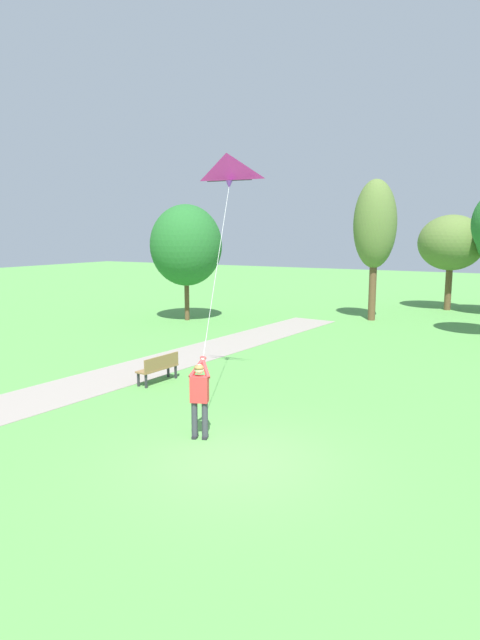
{
  "coord_description": "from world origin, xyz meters",
  "views": [
    {
      "loc": [
        5.21,
        -9.05,
        4.59
      ],
      "look_at": [
        -0.65,
        1.3,
        2.68
      ],
      "focal_mm": 30.11,
      "sensor_mm": 36.0,
      "label": 1
    }
  ],
  "objects_px": {
    "park_bench_near_walkway": "(159,367)",
    "tree_treeline_center": "(186,245)",
    "flying_kite": "(227,171)",
    "tree_lakeside_far": "(375,225)",
    "tree_treeline_right": "(451,243)",
    "person_kite_flyer": "(200,394)"
  },
  "relations": [
    {
      "from": "person_kite_flyer",
      "to": "tree_lakeside_far",
      "type": "bearing_deg",
      "value": 94.26
    },
    {
      "from": "park_bench_near_walkway",
      "to": "tree_lakeside_far",
      "type": "distance_m",
      "value": 16.29
    },
    {
      "from": "person_kite_flyer",
      "to": "flying_kite",
      "type": "bearing_deg",
      "value": 111.54
    },
    {
      "from": "park_bench_near_walkway",
      "to": "tree_treeline_center",
      "type": "height_order",
      "value": "tree_treeline_center"
    },
    {
      "from": "person_kite_flyer",
      "to": "park_bench_near_walkway",
      "type": "height_order",
      "value": "person_kite_flyer"
    },
    {
      "from": "flying_kite",
      "to": "park_bench_near_walkway",
      "type": "height_order",
      "value": "flying_kite"
    },
    {
      "from": "park_bench_near_walkway",
      "to": "tree_treeline_center",
      "type": "distance_m",
      "value": 12.87
    },
    {
      "from": "flying_kite",
      "to": "tree_lakeside_far",
      "type": "distance_m",
      "value": 15.18
    },
    {
      "from": "tree_lakeside_far",
      "to": "tree_treeline_center",
      "type": "distance_m",
      "value": 10.01
    },
    {
      "from": "tree_lakeside_far",
      "to": "tree_treeline_right",
      "type": "height_order",
      "value": "tree_lakeside_far"
    },
    {
      "from": "person_kite_flyer",
      "to": "park_bench_near_walkway",
      "type": "xyz_separation_m",
      "value": [
        -3.68,
        3.22,
        -0.54
      ]
    },
    {
      "from": "person_kite_flyer",
      "to": "park_bench_near_walkway",
      "type": "distance_m",
      "value": 4.92
    },
    {
      "from": "park_bench_near_walkway",
      "to": "tree_treeline_center",
      "type": "bearing_deg",
      "value": 121.06
    },
    {
      "from": "park_bench_near_walkway",
      "to": "tree_lakeside_far",
      "type": "xyz_separation_m",
      "value": [
        2.29,
        15.48,
        4.52
      ]
    },
    {
      "from": "flying_kite",
      "to": "tree_treeline_right",
      "type": "distance_m",
      "value": 21.62
    },
    {
      "from": "flying_kite",
      "to": "person_kite_flyer",
      "type": "bearing_deg",
      "value": -68.46
    },
    {
      "from": "park_bench_near_walkway",
      "to": "tree_treeline_center",
      "type": "xyz_separation_m",
      "value": [
        -6.39,
        10.61,
        3.49
      ]
    },
    {
      "from": "flying_kite",
      "to": "tree_treeline_right",
      "type": "bearing_deg",
      "value": 82.11
    },
    {
      "from": "person_kite_flyer",
      "to": "tree_treeline_center",
      "type": "bearing_deg",
      "value": 126.06
    },
    {
      "from": "park_bench_near_walkway",
      "to": "tree_treeline_right",
      "type": "relative_size",
      "value": 0.27
    },
    {
      "from": "tree_lakeside_far",
      "to": "person_kite_flyer",
      "type": "bearing_deg",
      "value": -85.74
    },
    {
      "from": "tree_lakeside_far",
      "to": "park_bench_near_walkway",
      "type": "bearing_deg",
      "value": -98.41
    }
  ]
}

